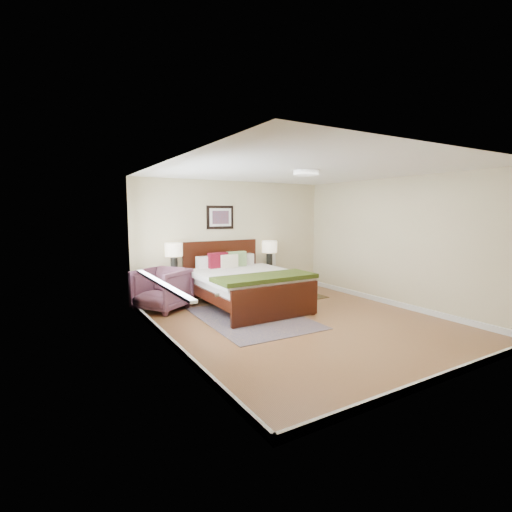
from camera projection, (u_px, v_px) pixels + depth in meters
name	position (u px, v px, depth m)	size (l,w,h in m)	color
floor	(304.00, 323.00, 6.18)	(5.00, 5.00, 0.00)	brown
back_wall	(234.00, 239.00, 8.17)	(4.50, 0.04, 2.50)	beige
front_wall	(452.00, 269.00, 3.90)	(4.50, 0.04, 2.50)	beige
left_wall	(170.00, 257.00, 4.89)	(0.04, 5.00, 2.50)	beige
right_wall	(397.00, 242.00, 7.17)	(0.04, 5.00, 2.50)	beige
ceiling	(306.00, 170.00, 5.88)	(4.50, 5.00, 0.02)	white
window	(159.00, 243.00, 5.50)	(0.11, 2.72, 1.32)	silver
door	(231.00, 296.00, 3.43)	(0.06, 1.00, 2.18)	silver
ceil_fixture	(306.00, 172.00, 5.89)	(0.44, 0.44, 0.08)	white
bed	(245.00, 279.00, 7.14)	(1.83, 2.23, 1.20)	#371308
wall_art	(220.00, 217.00, 7.91)	(0.62, 0.05, 0.50)	black
nightstand_left	(175.00, 280.00, 7.31)	(0.52, 0.47, 0.62)	#371308
nightstand_right	(270.00, 277.00, 8.46)	(0.57, 0.43, 0.57)	#371308
lamp_left	(174.00, 252.00, 7.26)	(0.34, 0.34, 0.61)	black
lamp_right	(269.00, 249.00, 8.40)	(0.34, 0.34, 0.61)	black
armchair	(162.00, 289.00, 6.94)	(0.85, 0.87, 0.79)	brown
rug_persian	(252.00, 318.00, 6.45)	(1.64, 2.32, 0.01)	#0C123C
rug_navy	(295.00, 294.00, 8.31)	(0.87, 1.30, 0.01)	black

